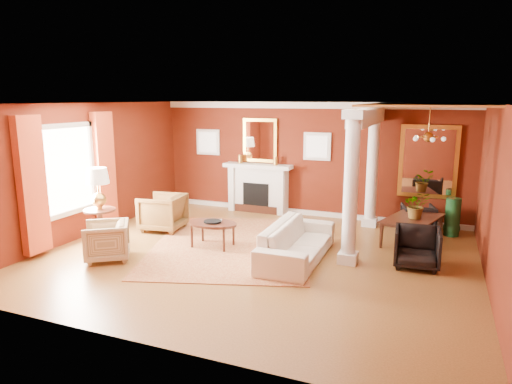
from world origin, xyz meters
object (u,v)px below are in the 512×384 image
at_px(armchair_stripe, 106,239).
at_px(coffee_table, 213,225).
at_px(sofa, 297,236).
at_px(dining_table, 414,223).
at_px(armchair_leopard, 163,211).
at_px(side_table, 98,193).

relative_size(armchair_stripe, coffee_table, 0.78).
bearing_deg(sofa, armchair_stripe, 111.14).
xyz_separation_m(armchair_stripe, dining_table, (5.29, 3.20, 0.04)).
relative_size(armchair_leopard, armchair_stripe, 1.15).
relative_size(side_table, dining_table, 1.03).
bearing_deg(dining_table, armchair_stripe, 138.09).
distance_m(armchair_stripe, coffee_table, 2.07).
bearing_deg(armchair_leopard, dining_table, 94.85).
bearing_deg(coffee_table, armchair_leopard, 157.94).
xyz_separation_m(sofa, armchair_leopard, (-3.45, 0.74, -0.01)).
xyz_separation_m(coffee_table, side_table, (-2.25, -0.71, 0.63)).
relative_size(armchair_leopard, dining_table, 0.59).
xyz_separation_m(sofa, coffee_table, (-1.82, 0.08, 0.01)).
height_order(coffee_table, dining_table, dining_table).
relative_size(sofa, side_table, 1.48).
distance_m(armchair_leopard, side_table, 1.63).
distance_m(armchair_leopard, armchair_stripe, 2.08).
bearing_deg(armchair_stripe, side_table, -169.32).
xyz_separation_m(armchair_leopard, coffee_table, (1.63, -0.66, 0.01)).
distance_m(armchair_leopard, coffee_table, 1.76).
bearing_deg(sofa, coffee_table, 86.79).
xyz_separation_m(armchair_leopard, armchair_stripe, (0.13, -2.08, -0.06)).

